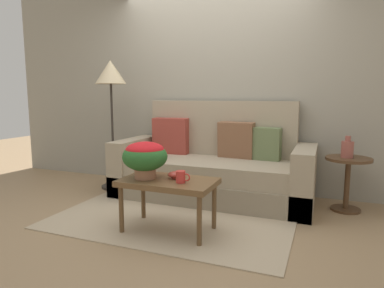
# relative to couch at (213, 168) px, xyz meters

# --- Properties ---
(ground_plane) EXTENTS (14.00, 14.00, 0.00)m
(ground_plane) POSITION_rel_couch_xyz_m (-0.14, -0.78, -0.35)
(ground_plane) COLOR #997A56
(wall_back) EXTENTS (6.40, 0.12, 2.98)m
(wall_back) POSITION_rel_couch_xyz_m (-0.14, 0.48, 1.14)
(wall_back) COLOR gray
(wall_back) RESTS_ON ground
(area_rug) EXTENTS (2.31, 1.73, 0.01)m
(area_rug) POSITION_rel_couch_xyz_m (-0.14, -0.73, -0.34)
(area_rug) COLOR tan
(area_rug) RESTS_ON ground
(couch) EXTENTS (2.30, 0.92, 1.14)m
(couch) POSITION_rel_couch_xyz_m (0.00, 0.00, 0.00)
(couch) COLOR gray
(couch) RESTS_ON ground
(coffee_table) EXTENTS (0.83, 0.49, 0.47)m
(coffee_table) POSITION_rel_couch_xyz_m (-0.04, -1.15, 0.07)
(coffee_table) COLOR brown
(coffee_table) RESTS_ON ground
(side_table) EXTENTS (0.46, 0.46, 0.57)m
(side_table) POSITION_rel_couch_xyz_m (1.46, 0.04, 0.05)
(side_table) COLOR #4C331E
(side_table) RESTS_ON ground
(floor_lamp) EXTENTS (0.39, 0.39, 1.65)m
(floor_lamp) POSITION_rel_couch_xyz_m (-1.34, -0.10, 1.04)
(floor_lamp) COLOR #2D2823
(floor_lamp) RESTS_ON ground
(potted_plant) EXTENTS (0.40, 0.40, 0.33)m
(potted_plant) POSITION_rel_couch_xyz_m (-0.26, -1.18, 0.33)
(potted_plant) COLOR #A36B4C
(potted_plant) RESTS_ON coffee_table
(coffee_mug) EXTENTS (0.13, 0.08, 0.10)m
(coffee_mug) POSITION_rel_couch_xyz_m (0.11, -1.21, 0.18)
(coffee_mug) COLOR red
(coffee_mug) RESTS_ON coffee_table
(snack_bowl) EXTENTS (0.12, 0.12, 0.06)m
(snack_bowl) POSITION_rel_couch_xyz_m (-0.00, -1.10, 0.16)
(snack_bowl) COLOR #B2382D
(snack_bowl) RESTS_ON coffee_table
(table_vase) EXTENTS (0.12, 0.12, 0.23)m
(table_vase) POSITION_rel_couch_xyz_m (1.44, 0.03, 0.31)
(table_vase) COLOR #934C42
(table_vase) RESTS_ON side_table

